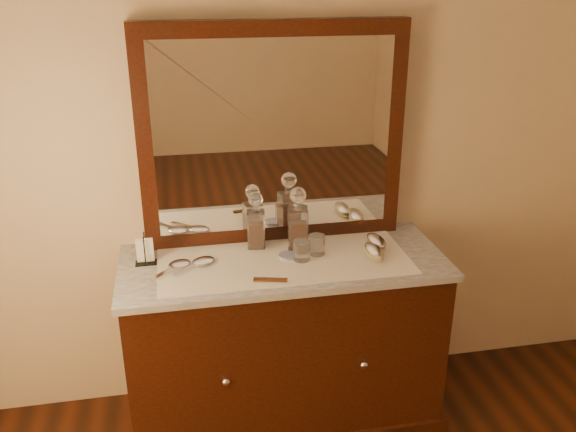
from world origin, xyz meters
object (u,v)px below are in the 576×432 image
(pin_dish, at_px, (288,256))
(mirror_frame, at_px, (273,136))
(hand_mirror_inner, at_px, (200,263))
(dresser_cabinet, at_px, (284,343))
(brush_far, at_px, (376,242))
(decanter_right, at_px, (298,225))
(hand_mirror_outer, at_px, (176,266))
(decanter_left, at_px, (256,226))
(napkin_rack, at_px, (145,252))
(comb, at_px, (270,280))
(brush_near, at_px, (374,252))

(pin_dish, bearing_deg, mirror_frame, 94.92)
(mirror_frame, height_order, hand_mirror_inner, mirror_frame)
(dresser_cabinet, height_order, brush_far, brush_far)
(pin_dish, bearing_deg, decanter_right, 55.06)
(decanter_right, height_order, brush_far, decanter_right)
(pin_dish, distance_m, decanter_right, 0.15)
(decanter_right, distance_m, hand_mirror_outer, 0.57)
(pin_dish, xyz_separation_m, decanter_left, (-0.12, 0.14, 0.10))
(hand_mirror_inner, bearing_deg, pin_dish, -0.72)
(napkin_rack, height_order, decanter_right, decanter_right)
(brush_far, distance_m, hand_mirror_inner, 0.81)
(decanter_right, bearing_deg, hand_mirror_outer, -169.96)
(napkin_rack, distance_m, hand_mirror_outer, 0.16)
(pin_dish, bearing_deg, dresser_cabinet, -155.88)
(mirror_frame, xyz_separation_m, decanter_right, (0.08, -0.14, -0.38))
(comb, bearing_deg, dresser_cabinet, 77.95)
(decanter_right, distance_m, brush_near, 0.36)
(hand_mirror_inner, bearing_deg, brush_far, 2.13)
(brush_far, bearing_deg, brush_near, -113.79)
(comb, relative_size, brush_far, 0.84)
(mirror_frame, height_order, napkin_rack, mirror_frame)
(pin_dish, relative_size, hand_mirror_inner, 0.40)
(mirror_frame, height_order, decanter_left, mirror_frame)
(hand_mirror_outer, bearing_deg, decanter_left, 22.24)
(napkin_rack, xyz_separation_m, brush_near, (1.00, -0.13, -0.03))
(brush_near, bearing_deg, hand_mirror_inner, 174.96)
(dresser_cabinet, relative_size, hand_mirror_inner, 6.80)
(comb, relative_size, decanter_left, 0.53)
(decanter_left, bearing_deg, decanter_right, -16.13)
(pin_dish, xyz_separation_m, napkin_rack, (-0.62, 0.07, 0.04))
(hand_mirror_outer, bearing_deg, hand_mirror_inner, 6.42)
(comb, height_order, brush_far, brush_far)
(dresser_cabinet, relative_size, hand_mirror_outer, 7.01)
(mirror_frame, distance_m, pin_dish, 0.54)
(dresser_cabinet, height_order, napkin_rack, napkin_rack)
(mirror_frame, bearing_deg, brush_near, -36.70)
(decanter_left, bearing_deg, mirror_frame, 42.72)
(dresser_cabinet, xyz_separation_m, decanter_right, (0.08, 0.10, 0.56))
(comb, height_order, brush_near, brush_near)
(dresser_cabinet, distance_m, pin_dish, 0.45)
(comb, distance_m, decanter_left, 0.35)
(decanter_left, bearing_deg, hand_mirror_outer, -157.76)
(pin_dish, relative_size, comb, 0.59)
(mirror_frame, bearing_deg, decanter_right, -59.89)
(mirror_frame, height_order, comb, mirror_frame)
(pin_dish, distance_m, decanter_left, 0.21)
(pin_dish, height_order, brush_near, brush_near)
(napkin_rack, height_order, hand_mirror_inner, napkin_rack)
(mirror_frame, relative_size, decanter_left, 4.51)
(mirror_frame, relative_size, decanter_right, 4.06)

